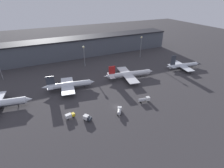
# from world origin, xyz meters

# --- Properties ---
(ground) EXTENTS (600.00, 600.00, 0.00)m
(ground) POSITION_xyz_m (0.00, 0.00, 0.00)
(ground) COLOR #383538
(terminal_building) EXTENTS (224.80, 22.68, 20.17)m
(terminal_building) POSITION_xyz_m (0.00, 105.26, 10.14)
(terminal_building) COLOR #4C515B
(terminal_building) RESTS_ON ground
(airplane_1) EXTENTS (38.24, 27.85, 12.12)m
(airplane_1) POSITION_xyz_m (-21.73, 34.23, 3.58)
(airplane_1) COLOR silver
(airplane_1) RESTS_ON ground
(airplane_2) EXTENTS (43.55, 33.96, 12.04)m
(airplane_2) POSITION_xyz_m (27.64, 32.74, 3.35)
(airplane_2) COLOR silver
(airplane_2) RESTS_ON ground
(airplane_3) EXTENTS (34.98, 27.48, 13.70)m
(airplane_3) POSITION_xyz_m (83.10, 28.85, 3.09)
(airplane_3) COLOR silver
(airplane_3) RESTS_ON ground
(service_vehicle_0) EXTENTS (4.85, 5.24, 2.97)m
(service_vehicle_0) POSITION_xyz_m (-20.52, -4.71, 1.66)
(service_vehicle_0) COLOR #282D38
(service_vehicle_0) RESTS_ON ground
(service_vehicle_1) EXTENTS (4.97, 6.17, 3.01)m
(service_vehicle_1) POSITION_xyz_m (-1.35, -6.63, 1.73)
(service_vehicle_1) COLOR white
(service_vehicle_1) RESTS_ON ground
(service_vehicle_2) EXTENTS (7.82, 3.27, 3.24)m
(service_vehicle_2) POSITION_xyz_m (18.82, -2.81, 1.78)
(service_vehicle_2) COLOR white
(service_vehicle_2) RESTS_ON ground
(service_vehicle_3) EXTENTS (5.72, 3.19, 2.87)m
(service_vehicle_3) POSITION_xyz_m (-28.93, 1.30, 1.63)
(service_vehicle_3) COLOR gold
(service_vehicle_3) RESTS_ON ground
(lamp_post_1) EXTENTS (1.80, 1.80, 19.65)m
(lamp_post_1) POSITION_xyz_m (2.09, 72.84, 12.91)
(lamp_post_1) COLOR slate
(lamp_post_1) RESTS_ON ground
(lamp_post_2) EXTENTS (1.80, 1.80, 22.45)m
(lamp_post_2) POSITION_xyz_m (64.95, 72.84, 14.49)
(lamp_post_2) COLOR slate
(lamp_post_2) RESTS_ON ground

